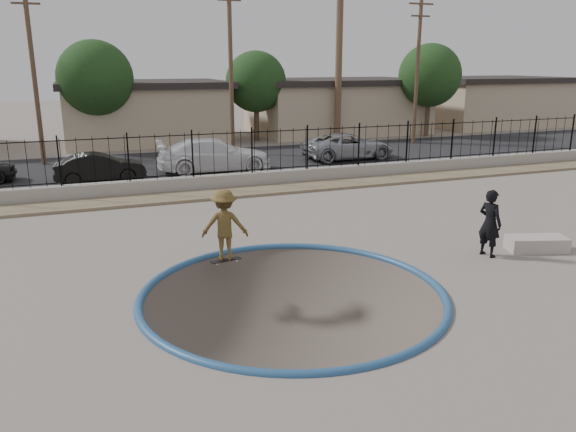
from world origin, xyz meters
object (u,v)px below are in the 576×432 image
Objects in this scene: car_b at (99,168)px; car_c at (215,155)px; skateboard at (226,260)px; videographer at (490,223)px; skater at (225,228)px; car_d at (349,146)px; concrete_ledge at (537,244)px.

car_c reaches higher than car_b.
videographer is (6.82, -1.97, 0.86)m from skateboard.
skater reaches higher than car_c.
car_d reaches higher than skateboard.
videographer is (6.82, -1.97, -0.01)m from skater.
skater is 1.01× the size of videographer.
concrete_ledge is at bearing -23.34° from skateboard.
car_d is at bearing -27.47° from videographer.
skater is 2.19× the size of skateboard.
car_b is (-2.60, 11.80, -0.27)m from skater.
car_c is (2.67, 12.44, 0.76)m from skateboard.
car_c reaches higher than car_d.
car_c is at bearing 111.50° from concrete_ledge.
car_c reaches higher than concrete_ledge.
videographer reaches higher than concrete_ledge.
skateboard is (0.00, 0.00, -0.88)m from skater.
skateboard is 12.75m from car_c.
car_c is at bearing 96.10° from car_d.
videographer reaches higher than car_c.
skateboard is at bearing 165.88° from concrete_ledge.
skater is at bearing 165.88° from concrete_ledge.
concrete_ledge is at bearing -144.63° from car_b.
concrete_ledge is (1.58, -0.14, -0.72)m from videographer.
car_c is (-4.15, 14.41, -0.10)m from videographer.
skateboard is 0.16× the size of car_c.
car_c is at bearing -85.78° from skater.
skater is 0.88m from skateboard.
skater is at bearing -170.54° from car_b.
car_d is at bearing -78.96° from car_c.
car_b reaches higher than concrete_ledge.
videographer reaches higher than car_b.
videographer reaches higher than skateboard.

